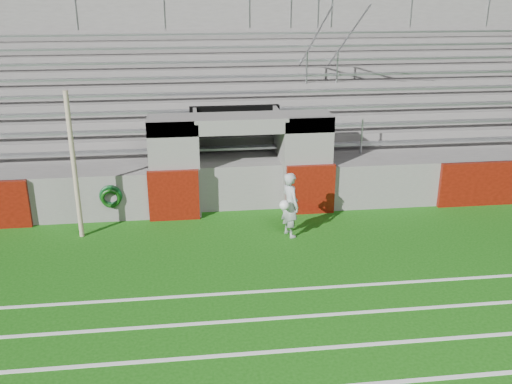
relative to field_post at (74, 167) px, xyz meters
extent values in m
plane|color=#15520D|center=(4.06, -2.19, -1.79)|extent=(90.00, 90.00, 0.00)
cylinder|color=#BEA68D|center=(0.00, 0.00, 0.00)|extent=(0.12, 0.12, 3.58)
cube|color=white|center=(4.06, -5.19, -1.78)|extent=(28.00, 0.09, 0.01)
cube|color=white|center=(4.06, -4.19, -1.78)|extent=(28.00, 0.09, 0.01)
cube|color=white|center=(4.06, -3.19, -1.78)|extent=(28.00, 0.09, 0.01)
cube|color=slate|center=(2.26, 1.31, -0.49)|extent=(1.20, 1.00, 2.60)
cube|color=slate|center=(5.86, 1.31, -0.49)|extent=(1.20, 1.00, 2.60)
cube|color=black|center=(4.06, 3.01, -0.54)|extent=(2.60, 0.20, 2.50)
cube|color=slate|center=(2.91, 1.91, -0.54)|extent=(0.10, 2.20, 2.50)
cube|color=slate|center=(5.21, 1.91, -0.54)|extent=(0.10, 2.20, 2.50)
cube|color=slate|center=(4.06, 1.31, 0.61)|extent=(4.80, 1.00, 0.40)
cube|color=slate|center=(4.06, 5.16, -0.64)|extent=(26.00, 8.00, 0.20)
cube|color=slate|center=(4.06, 5.16, -1.27)|extent=(26.00, 8.00, 1.05)
cube|color=#520E07|center=(2.26, 0.76, -1.12)|extent=(1.30, 0.15, 1.35)
cube|color=#520E07|center=(5.86, 0.76, -1.12)|extent=(1.30, 0.15, 1.35)
cube|color=#520E07|center=(10.56, 0.76, -1.17)|extent=(2.20, 0.15, 1.25)
cube|color=#96989E|center=(4.06, 2.24, -0.32)|extent=(23.00, 0.28, 0.06)
cube|color=slate|center=(4.06, 3.09, -0.35)|extent=(24.00, 0.75, 0.38)
cube|color=#96989E|center=(4.06, 2.99, 0.06)|extent=(23.00, 0.28, 0.06)
cube|color=slate|center=(4.06, 3.84, -0.16)|extent=(24.00, 0.75, 0.76)
cube|color=#96989E|center=(4.06, 3.74, 0.44)|extent=(23.00, 0.28, 0.06)
cube|color=slate|center=(4.06, 4.59, 0.03)|extent=(24.00, 0.75, 1.14)
cube|color=#96989E|center=(4.06, 4.49, 0.82)|extent=(23.00, 0.28, 0.06)
cube|color=slate|center=(4.06, 5.34, 0.22)|extent=(24.00, 0.75, 1.52)
cube|color=#96989E|center=(4.06, 5.24, 1.20)|extent=(23.00, 0.28, 0.06)
cube|color=slate|center=(4.06, 6.09, 0.41)|extent=(24.00, 0.75, 1.90)
cube|color=#96989E|center=(4.06, 5.99, 1.58)|extent=(23.00, 0.28, 0.06)
cube|color=slate|center=(4.06, 6.84, 0.60)|extent=(24.00, 0.75, 2.28)
cube|color=#96989E|center=(4.06, 6.74, 1.96)|extent=(23.00, 0.28, 0.06)
cube|color=slate|center=(4.06, 7.59, 0.79)|extent=(24.00, 0.75, 2.66)
cube|color=#96989E|center=(4.06, 7.49, 2.34)|extent=(23.00, 0.28, 0.06)
cube|color=slate|center=(4.06, 8.26, 0.85)|extent=(26.00, 0.60, 5.29)
cylinder|color=#A5A8AD|center=(6.56, 1.96, -0.04)|extent=(0.05, 0.05, 1.00)
cylinder|color=#A5A8AD|center=(6.56, 4.96, 1.48)|extent=(0.05, 0.05, 1.00)
cylinder|color=#A5A8AD|center=(6.56, 7.96, 3.00)|extent=(0.05, 0.05, 1.00)
cylinder|color=#A5A8AD|center=(6.56, 4.96, 1.98)|extent=(0.05, 6.02, 3.08)
cylinder|color=#A5A8AD|center=(7.56, 1.96, -0.04)|extent=(0.05, 0.05, 1.00)
cylinder|color=#A5A8AD|center=(7.56, 4.96, 1.48)|extent=(0.05, 0.05, 1.00)
cylinder|color=#A5A8AD|center=(7.56, 7.96, 3.00)|extent=(0.05, 0.05, 1.00)
cylinder|color=#A5A8AD|center=(7.56, 4.96, 1.98)|extent=(0.05, 6.02, 3.08)
cylinder|color=#A5A8AD|center=(-0.94, 7.96, 3.05)|extent=(0.05, 0.05, 1.10)
cylinder|color=#A5A8AD|center=(2.06, 7.96, 3.05)|extent=(0.05, 0.05, 1.10)
cylinder|color=#A5A8AD|center=(5.06, 7.96, 3.05)|extent=(0.05, 0.05, 1.10)
cylinder|color=#A5A8AD|center=(8.06, 7.96, 3.05)|extent=(0.05, 0.05, 1.10)
cylinder|color=#A5A8AD|center=(11.06, 7.96, 3.05)|extent=(0.05, 0.05, 1.10)
cylinder|color=#A5A8AD|center=(14.06, 7.96, 3.05)|extent=(0.05, 0.05, 1.10)
imported|color=#A4A9AE|center=(5.07, -0.58, -0.98)|extent=(0.56, 0.69, 1.62)
sphere|color=white|center=(4.87, -0.87, -0.87)|extent=(0.24, 0.24, 0.24)
torus|color=#0C3F1A|center=(0.67, 0.76, -1.05)|extent=(0.58, 0.11, 0.58)
torus|color=#0D3E0C|center=(0.67, 0.71, -1.11)|extent=(0.51, 0.10, 0.51)
camera|label=1|loc=(2.67, -13.16, 4.10)|focal=40.00mm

